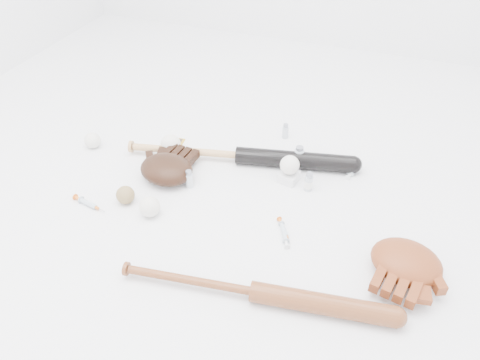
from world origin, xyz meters
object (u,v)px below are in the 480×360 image
(bat_wood, at_px, (254,292))
(glove_dark, at_px, (166,169))
(bat_dark, at_px, (239,155))
(pedestal, at_px, (289,177))

(bat_wood, height_order, glove_dark, glove_dark)
(bat_dark, height_order, bat_wood, bat_dark)
(bat_wood, bearing_deg, bat_dark, 106.33)
(bat_wood, distance_m, pedestal, 0.57)
(pedestal, bearing_deg, bat_dark, 168.75)
(bat_wood, bearing_deg, pedestal, 87.48)
(bat_wood, relative_size, glove_dark, 3.41)
(bat_dark, distance_m, pedestal, 0.23)
(bat_dark, relative_size, glove_dark, 3.84)
(bat_dark, bearing_deg, pedestal, -23.61)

